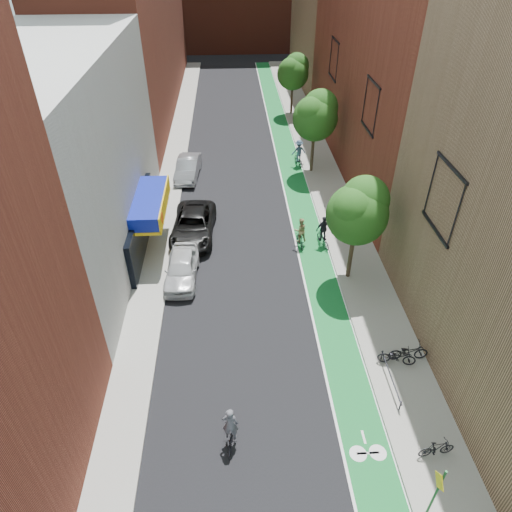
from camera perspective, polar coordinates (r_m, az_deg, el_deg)
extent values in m
plane|color=black|center=(20.25, 1.30, -21.56)|extent=(160.00, 160.00, 0.00)
cube|color=#12692A|center=(40.76, 4.17, 11.63)|extent=(2.00, 68.00, 0.01)
cube|color=gray|center=(40.72, -10.21, 11.22)|extent=(2.00, 68.00, 0.15)
cube|color=gray|center=(41.12, 7.70, 11.73)|extent=(3.00, 68.00, 0.15)
cube|color=silver|center=(28.82, -23.68, 10.68)|extent=(8.00, 20.00, 12.00)
cube|color=maroon|center=(39.36, 17.94, 26.09)|extent=(8.00, 28.00, 22.00)
cube|color=#8C6B4C|center=(62.54, 9.96, 28.69)|extent=(8.00, 20.00, 18.00)
cylinder|color=#332619|center=(26.67, 11.75, 0.09)|extent=(0.24, 0.24, 3.30)
sphere|color=#175015|center=(25.17, 12.51, 5.09)|extent=(3.36, 3.36, 3.36)
sphere|color=#175015|center=(25.17, 13.45, 6.85)|extent=(2.64, 2.64, 2.64)
sphere|color=#175015|center=(24.60, 12.14, 5.66)|extent=(2.40, 2.40, 2.40)
cylinder|color=#332619|center=(38.49, 7.06, 12.70)|extent=(0.24, 0.24, 3.47)
sphere|color=#175015|center=(37.43, 7.40, 16.71)|extent=(3.53, 3.53, 3.53)
sphere|color=#175015|center=(37.54, 8.04, 17.94)|extent=(2.77, 2.77, 2.77)
sphere|color=#175015|center=(36.93, 7.06, 17.29)|extent=(2.52, 2.52, 2.52)
cylinder|color=#332619|center=(51.49, 4.47, 18.93)|extent=(0.24, 0.24, 3.19)
sphere|color=#175015|center=(50.75, 4.62, 21.77)|extent=(3.25, 3.25, 3.25)
sphere|color=#175015|center=(50.92, 5.10, 22.60)|extent=(2.55, 2.55, 2.55)
sphere|color=#175015|center=(50.31, 4.33, 22.19)|extent=(2.32, 2.32, 2.32)
cylinder|color=#194C26|center=(18.29, 21.49, -26.00)|extent=(0.08, 0.08, 3.00)
cube|color=yellow|center=(17.50, 21.94, -24.65)|extent=(0.02, 0.71, 0.71)
imported|color=silver|center=(26.95, -9.29, -1.49)|extent=(1.97, 4.56, 1.53)
imported|color=black|center=(30.55, -7.85, 3.84)|extent=(3.03, 5.99, 1.62)
imported|color=#9B9EA3|center=(38.23, -8.50, 10.83)|extent=(2.09, 4.90, 1.57)
imported|color=black|center=(19.74, -3.16, -21.76)|extent=(0.73, 1.63, 0.83)
imported|color=#54545C|center=(19.10, -3.26, -20.21)|extent=(0.69, 0.49, 1.77)
imported|color=black|center=(29.57, 5.52, 1.95)|extent=(0.66, 1.54, 0.90)
imported|color=tan|center=(29.23, 5.57, 3.25)|extent=(0.91, 0.76, 1.68)
imported|color=black|center=(29.85, 8.36, 2.07)|extent=(1.00, 1.79, 0.89)
imported|color=black|center=(29.50, 8.45, 3.41)|extent=(1.09, 0.67, 1.73)
imported|color=black|center=(40.05, 5.33, 11.92)|extent=(0.89, 1.84, 1.07)
imported|color=#3F5872|center=(39.83, 5.37, 12.96)|extent=(1.34, 0.95, 1.87)
imported|color=black|center=(23.25, 18.51, -11.26)|extent=(1.91, 0.67, 1.00)
imported|color=black|center=(20.51, 21.67, -21.46)|extent=(1.53, 0.57, 0.90)
imported|color=black|center=(22.92, 17.21, -11.92)|extent=(1.87, 0.96, 0.93)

